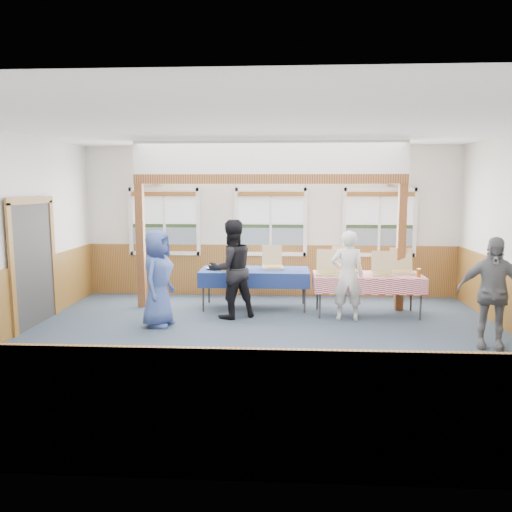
{
  "coord_description": "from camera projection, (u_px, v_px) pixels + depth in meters",
  "views": [
    {
      "loc": [
        0.29,
        -7.2,
        2.34
      ],
      "look_at": [
        -0.18,
        1.0,
        1.2
      ],
      "focal_mm": 35.0,
      "sensor_mm": 36.0,
      "label": 1
    }
  ],
  "objects": [
    {
      "name": "person_grey",
      "position": [
        492.0,
        293.0,
        7.24
      ],
      "size": [
        1.04,
        0.67,
        1.64
      ],
      "primitive_type": "imported",
      "rotation": [
        0.0,
        0.0,
        -0.31
      ],
      "color": "slate",
      "rests_on": "floor"
    },
    {
      "name": "table_left",
      "position": [
        255.0,
        272.0,
        9.67
      ],
      "size": [
        2.2,
        1.21,
        0.76
      ],
      "rotation": [
        0.0,
        0.0,
        -0.14
      ],
      "color": "#2E2E2E",
      "rests_on": "floor"
    },
    {
      "name": "pizza_box_d",
      "position": [
        347.0,
        269.0,
        9.32
      ],
      "size": [
        0.53,
        0.6,
        0.47
      ],
      "rotation": [
        0.0,
        0.0,
        0.2
      ],
      "color": "tan",
      "rests_on": "table_right"
    },
    {
      "name": "wainscot_left",
      "position": [
        4.0,
        305.0,
        7.61
      ],
      "size": [
        0.05,
        6.98,
        1.1
      ],
      "primitive_type": "cube",
      "color": "brown",
      "rests_on": "floor"
    },
    {
      "name": "veggie_tray",
      "position": [
        216.0,
        267.0,
        9.7
      ],
      "size": [
        0.4,
        0.4,
        0.09
      ],
      "color": "black",
      "rests_on": "table_left"
    },
    {
      "name": "wall_front",
      "position": [
        246.0,
        286.0,
        3.78
      ],
      "size": [
        8.0,
        0.0,
        8.0
      ],
      "primitive_type": "plane",
      "rotation": [
        -1.57,
        0.0,
        0.0
      ],
      "color": "silver",
      "rests_on": "floor"
    },
    {
      "name": "wainscot_front",
      "position": [
        246.0,
        415.0,
        3.95
      ],
      "size": [
        7.98,
        0.05,
        1.1
      ],
      "primitive_type": "cube",
      "color": "brown",
      "rests_on": "floor"
    },
    {
      "name": "floor",
      "position": [
        264.0,
        345.0,
        7.46
      ],
      "size": [
        8.0,
        8.0,
        0.0
      ],
      "primitive_type": "plane",
      "color": "#2A3545",
      "rests_on": "ground"
    },
    {
      "name": "pizza_box_a",
      "position": [
        234.0,
        267.0,
        9.57
      ],
      "size": [
        0.43,
        0.51,
        0.42
      ],
      "rotation": [
        0.0,
        0.0,
        -0.1
      ],
      "color": "tan",
      "rests_on": "table_left"
    },
    {
      "name": "wall_back",
      "position": [
        271.0,
        222.0,
        10.7
      ],
      "size": [
        8.0,
        0.0,
        8.0
      ],
      "primitive_type": "plane",
      "rotation": [
        1.57,
        0.0,
        0.0
      ],
      "color": "silver",
      "rests_on": "floor"
    },
    {
      "name": "pizza_box_e",
      "position": [
        383.0,
        272.0,
        9.02
      ],
      "size": [
        0.42,
        0.5,
        0.41
      ],
      "rotation": [
        0.0,
        0.0,
        -0.09
      ],
      "color": "tan",
      "rests_on": "table_right"
    },
    {
      "name": "ceiling",
      "position": [
        264.0,
        126.0,
        7.02
      ],
      "size": [
        8.0,
        8.0,
        0.0
      ],
      "primitive_type": "plane",
      "rotation": [
        3.14,
        0.0,
        0.0
      ],
      "color": "white",
      "rests_on": "wall_back"
    },
    {
      "name": "window_left",
      "position": [
        164.0,
        218.0,
        10.78
      ],
      "size": [
        1.56,
        0.1,
        1.46
      ],
      "color": "white",
      "rests_on": "wall_back"
    },
    {
      "name": "pizza_box_f",
      "position": [
        402.0,
        270.0,
        9.22
      ],
      "size": [
        0.45,
        0.53,
        0.45
      ],
      "rotation": [
        0.0,
        0.0,
        -0.09
      ],
      "color": "tan",
      "rests_on": "table_right"
    },
    {
      "name": "cased_opening",
      "position": [
        33.0,
        264.0,
        8.43
      ],
      "size": [
        0.06,
        1.3,
        2.1
      ],
      "primitive_type": "cube",
      "color": "#2E2E2E",
      "rests_on": "wall_left"
    },
    {
      "name": "wainscot_back",
      "position": [
        270.0,
        270.0,
        10.82
      ],
      "size": [
        7.98,
        0.05,
        1.1
      ],
      "primitive_type": "cube",
      "color": "brown",
      "rests_on": "floor"
    },
    {
      "name": "window_mid",
      "position": [
        271.0,
        218.0,
        10.65
      ],
      "size": [
        1.56,
        0.1,
        1.46
      ],
      "color": "white",
      "rests_on": "wall_back"
    },
    {
      "name": "woman_white",
      "position": [
        347.0,
        276.0,
        8.75
      ],
      "size": [
        0.59,
        0.39,
        1.59
      ],
      "primitive_type": "imported",
      "rotation": [
        0.0,
        0.0,
        3.13
      ],
      "color": "white",
      "rests_on": "floor"
    },
    {
      "name": "pizza_box_b",
      "position": [
        273.0,
        265.0,
        9.79
      ],
      "size": [
        0.45,
        0.53,
        0.43
      ],
      "rotation": [
        0.0,
        0.0,
        0.12
      ],
      "color": "tan",
      "rests_on": "table_left"
    },
    {
      "name": "window_right",
      "position": [
        379.0,
        219.0,
        10.52
      ],
      "size": [
        1.56,
        0.1,
        1.46
      ],
      "color": "white",
      "rests_on": "wall_back"
    },
    {
      "name": "drink_glass",
      "position": [
        419.0,
        273.0,
        8.82
      ],
      "size": [
        0.07,
        0.07,
        0.15
      ],
      "primitive_type": "cylinder",
      "color": "brown",
      "rests_on": "table_right"
    },
    {
      "name": "post_left",
      "position": [
        141.0,
        246.0,
        9.71
      ],
      "size": [
        0.15,
        0.15,
        2.4
      ],
      "primitive_type": "cube",
      "color": "#542312",
      "rests_on": "floor"
    },
    {
      "name": "cross_beam",
      "position": [
        269.0,
        179.0,
        9.39
      ],
      "size": [
        5.15,
        0.18,
        0.18
      ],
      "primitive_type": "cube",
      "color": "#542312",
      "rests_on": "post_left"
    },
    {
      "name": "table_right",
      "position": [
        368.0,
        277.0,
        9.13
      ],
      "size": [
        2.08,
        1.21,
        0.76
      ],
      "rotation": [
        0.0,
        0.0,
        -0.18
      ],
      "color": "#2E2E2E",
      "rests_on": "floor"
    },
    {
      "name": "pizza_box_c",
      "position": [
        327.0,
        271.0,
        9.06
      ],
      "size": [
        0.45,
        0.53,
        0.44
      ],
      "rotation": [
        0.0,
        0.0,
        -0.09
      ],
      "color": "tan",
      "rests_on": "table_right"
    },
    {
      "name": "post_right",
      "position": [
        401.0,
        248.0,
        9.43
      ],
      "size": [
        0.15,
        0.15,
        2.4
      ],
      "primitive_type": "cube",
      "color": "#542312",
      "rests_on": "floor"
    },
    {
      "name": "man_blue",
      "position": [
        158.0,
        278.0,
        8.38
      ],
      "size": [
        0.64,
        0.87,
        1.64
      ],
      "primitive_type": "imported",
      "rotation": [
        0.0,
        0.0,
        1.41
      ],
      "color": "#394D90",
      "rests_on": "floor"
    },
    {
      "name": "woman_black",
      "position": [
        231.0,
        269.0,
        8.91
      ],
      "size": [
        1.08,
        1.01,
        1.77
      ],
      "primitive_type": "imported",
      "rotation": [
        0.0,
        0.0,
        3.65
      ],
      "color": "black",
      "rests_on": "floor"
    }
  ]
}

